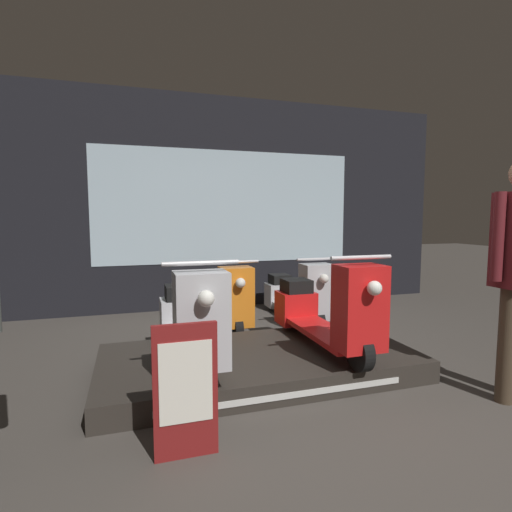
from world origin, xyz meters
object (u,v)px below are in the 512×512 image
object	(u,v)px
scooter_display_left	(190,322)
scooter_display_right	(326,311)
scooter_backrow_0	(225,300)
scooter_backrow_1	(298,296)
price_sign_board	(186,391)

from	to	relation	value
scooter_display_left	scooter_display_right	distance (m)	1.24
scooter_backrow_0	scooter_backrow_1	xyz separation A→B (m)	(1.00, 0.00, 0.00)
scooter_display_right	scooter_backrow_1	xyz separation A→B (m)	(0.43, 1.62, -0.19)
scooter_display_right	price_sign_board	bearing A→B (deg)	-144.51
scooter_backrow_0	scooter_backrow_1	distance (m)	1.00
scooter_backrow_0	scooter_display_right	bearing A→B (deg)	-70.53
scooter_display_right	price_sign_board	xyz separation A→B (m)	(-1.41, -1.01, -0.13)
scooter_backrow_0	price_sign_board	world-z (taller)	scooter_backrow_0
scooter_display_right	price_sign_board	size ratio (longest dim) A/B	2.09
scooter_backrow_1	price_sign_board	xyz separation A→B (m)	(-1.84, -2.63, 0.06)
scooter_display_left	price_sign_board	xyz separation A→B (m)	(-0.17, -1.01, -0.13)
scooter_display_right	scooter_backrow_0	distance (m)	1.73
scooter_backrow_0	scooter_display_left	bearing A→B (deg)	-112.40
scooter_display_left	scooter_backrow_1	size ratio (longest dim) A/B	1.00
scooter_display_left	scooter_backrow_0	size ratio (longest dim) A/B	1.00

